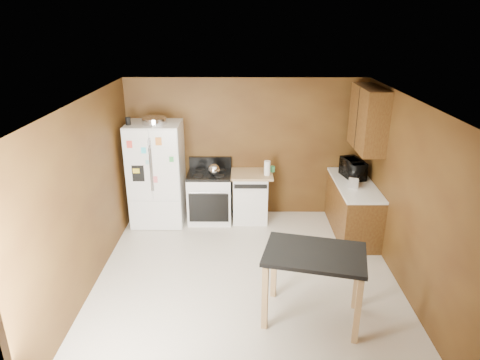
{
  "coord_description": "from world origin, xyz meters",
  "views": [
    {
      "loc": [
        -0.06,
        -5.1,
        3.46
      ],
      "look_at": [
        -0.1,
        0.85,
        1.18
      ],
      "focal_mm": 32.0,
      "sensor_mm": 36.0,
      "label": 1
    }
  ],
  "objects_px": {
    "kettle": "(214,170)",
    "island": "(314,263)",
    "pen_cup": "(128,121)",
    "green_canister": "(272,169)",
    "refrigerator": "(157,174)",
    "paper_towel": "(267,168)",
    "dishwasher": "(250,196)",
    "toaster": "(354,181)",
    "roasting_pan": "(154,121)",
    "microwave": "(353,169)",
    "gas_range": "(210,196)"
  },
  "relations": [
    {
      "from": "toaster",
      "to": "paper_towel",
      "type": "bearing_deg",
      "value": 178.75
    },
    {
      "from": "gas_range",
      "to": "island",
      "type": "distance_m",
      "value": 3.07
    },
    {
      "from": "refrigerator",
      "to": "dishwasher",
      "type": "distance_m",
      "value": 1.69
    },
    {
      "from": "pen_cup",
      "to": "roasting_pan",
      "type": "bearing_deg",
      "value": 12.53
    },
    {
      "from": "toaster",
      "to": "dishwasher",
      "type": "relative_size",
      "value": 0.28
    },
    {
      "from": "island",
      "to": "roasting_pan",
      "type": "bearing_deg",
      "value": 131.33
    },
    {
      "from": "green_canister",
      "to": "refrigerator",
      "type": "distance_m",
      "value": 2.03
    },
    {
      "from": "green_canister",
      "to": "microwave",
      "type": "bearing_deg",
      "value": -12.23
    },
    {
      "from": "pen_cup",
      "to": "gas_range",
      "type": "xyz_separation_m",
      "value": [
        1.29,
        0.18,
        -1.4
      ]
    },
    {
      "from": "roasting_pan",
      "to": "island",
      "type": "relative_size",
      "value": 0.32
    },
    {
      "from": "paper_towel",
      "to": "dishwasher",
      "type": "bearing_deg",
      "value": 162.86
    },
    {
      "from": "paper_towel",
      "to": "microwave",
      "type": "height_order",
      "value": "microwave"
    },
    {
      "from": "roasting_pan",
      "to": "refrigerator",
      "type": "relative_size",
      "value": 0.23
    },
    {
      "from": "roasting_pan",
      "to": "toaster",
      "type": "height_order",
      "value": "roasting_pan"
    },
    {
      "from": "refrigerator",
      "to": "dishwasher",
      "type": "bearing_deg",
      "value": 2.99
    },
    {
      "from": "paper_towel",
      "to": "dishwasher",
      "type": "height_order",
      "value": "paper_towel"
    },
    {
      "from": "green_canister",
      "to": "gas_range",
      "type": "relative_size",
      "value": 0.09
    },
    {
      "from": "green_canister",
      "to": "roasting_pan",
      "type": "bearing_deg",
      "value": -174.67
    },
    {
      "from": "green_canister",
      "to": "microwave",
      "type": "relative_size",
      "value": 0.19
    },
    {
      "from": "gas_range",
      "to": "paper_towel",
      "type": "bearing_deg",
      "value": -3.65
    },
    {
      "from": "microwave",
      "to": "island",
      "type": "bearing_deg",
      "value": 143.89
    },
    {
      "from": "paper_towel",
      "to": "green_canister",
      "type": "relative_size",
      "value": 2.56
    },
    {
      "from": "microwave",
      "to": "kettle",
      "type": "bearing_deg",
      "value": 74.43
    },
    {
      "from": "refrigerator",
      "to": "green_canister",
      "type": "bearing_deg",
      "value": 4.56
    },
    {
      "from": "paper_towel",
      "to": "island",
      "type": "xyz_separation_m",
      "value": [
        0.42,
        -2.64,
        -0.25
      ]
    },
    {
      "from": "toaster",
      "to": "roasting_pan",
      "type": "bearing_deg",
      "value": -168.98
    },
    {
      "from": "paper_towel",
      "to": "green_canister",
      "type": "xyz_separation_m",
      "value": [
        0.1,
        0.16,
        -0.08
      ]
    },
    {
      "from": "pen_cup",
      "to": "toaster",
      "type": "xyz_separation_m",
      "value": [
        3.67,
        -0.42,
        -0.87
      ]
    },
    {
      "from": "toaster",
      "to": "refrigerator",
      "type": "height_order",
      "value": "refrigerator"
    },
    {
      "from": "paper_towel",
      "to": "dishwasher",
      "type": "relative_size",
      "value": 0.28
    },
    {
      "from": "pen_cup",
      "to": "toaster",
      "type": "bearing_deg",
      "value": -6.53
    },
    {
      "from": "refrigerator",
      "to": "island",
      "type": "distance_m",
      "value": 3.53
    },
    {
      "from": "roasting_pan",
      "to": "toaster",
      "type": "relative_size",
      "value": 1.67
    },
    {
      "from": "dishwasher",
      "to": "kettle",
      "type": "bearing_deg",
      "value": -167.21
    },
    {
      "from": "kettle",
      "to": "paper_towel",
      "type": "height_order",
      "value": "paper_towel"
    },
    {
      "from": "island",
      "to": "green_canister",
      "type": "bearing_deg",
      "value": 96.35
    },
    {
      "from": "kettle",
      "to": "toaster",
      "type": "distance_m",
      "value": 2.34
    },
    {
      "from": "pen_cup",
      "to": "green_canister",
      "type": "xyz_separation_m",
      "value": [
        2.4,
        0.28,
        -0.92
      ]
    },
    {
      "from": "refrigerator",
      "to": "island",
      "type": "bearing_deg",
      "value": -48.56
    },
    {
      "from": "dishwasher",
      "to": "microwave",
      "type": "bearing_deg",
      "value": -7.06
    },
    {
      "from": "kettle",
      "to": "refrigerator",
      "type": "bearing_deg",
      "value": 176.7
    },
    {
      "from": "kettle",
      "to": "island",
      "type": "height_order",
      "value": "kettle"
    },
    {
      "from": "toaster",
      "to": "island",
      "type": "height_order",
      "value": "toaster"
    },
    {
      "from": "gas_range",
      "to": "island",
      "type": "relative_size",
      "value": 0.84
    },
    {
      "from": "microwave",
      "to": "refrigerator",
      "type": "height_order",
      "value": "refrigerator"
    },
    {
      "from": "island",
      "to": "gas_range",
      "type": "bearing_deg",
      "value": 117.77
    },
    {
      "from": "microwave",
      "to": "dishwasher",
      "type": "height_order",
      "value": "microwave"
    },
    {
      "from": "toaster",
      "to": "island",
      "type": "xyz_separation_m",
      "value": [
        -0.96,
        -2.11,
        -0.23
      ]
    },
    {
      "from": "kettle",
      "to": "dishwasher",
      "type": "xyz_separation_m",
      "value": [
        0.63,
        0.14,
        -0.55
      ]
    },
    {
      "from": "pen_cup",
      "to": "microwave",
      "type": "xyz_separation_m",
      "value": [
        3.74,
        -0.01,
        -0.82
      ]
    }
  ]
}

